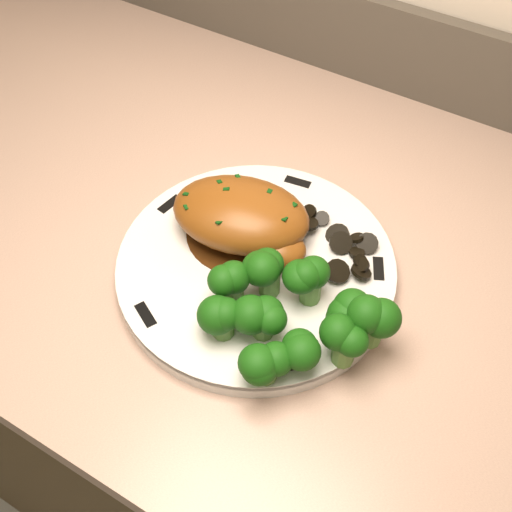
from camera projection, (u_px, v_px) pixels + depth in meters
The scene contains 11 objects.
counter at pixel (157, 339), 1.12m from camera, with size 1.93×0.65×0.95m.
plate at pixel (256, 268), 0.68m from camera, with size 0.29×0.29×0.02m, color silver.
rim_accent_0 at pixel (378, 269), 0.67m from camera, with size 0.03×0.01×0.00m, color black.
rim_accent_1 at pixel (298, 182), 0.75m from camera, with size 0.03×0.01×0.00m, color black.
rim_accent_2 at pixel (170, 204), 0.72m from camera, with size 0.03×0.01×0.00m, color black.
rim_accent_3 at pixel (146, 315), 0.63m from camera, with size 0.03×0.01×0.00m, color black.
rim_accent_4 at pixel (288, 366), 0.59m from camera, with size 0.03×0.01×0.00m, color black.
gravy_pool at pixel (241, 232), 0.70m from camera, with size 0.12×0.12×0.00m, color #391D0A.
chicken_breast at pixel (245, 218), 0.67m from camera, with size 0.17×0.13×0.06m.
mushroom_pile at pixel (322, 248), 0.68m from camera, with size 0.10×0.07×0.03m.
broccoli_florets at pixel (292, 315), 0.60m from camera, with size 0.17×0.13×0.05m.
Camera 1 is at (0.38, 1.25, 1.38)m, focal length 45.00 mm.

